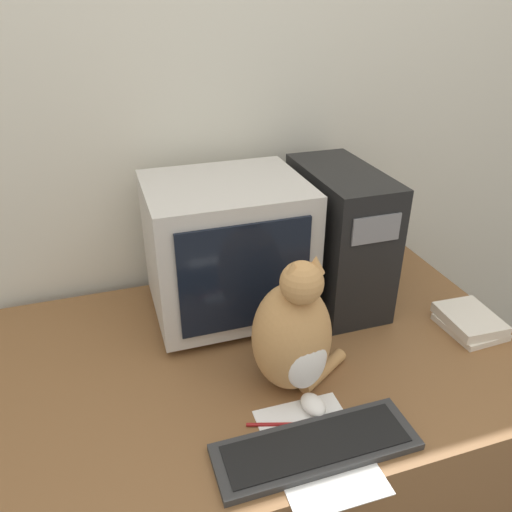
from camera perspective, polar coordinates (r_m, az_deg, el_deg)
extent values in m
cube|color=beige|center=(1.63, -5.27, 15.89)|extent=(7.00, 0.05, 2.50)
cube|color=brown|center=(1.65, 0.66, -20.48)|extent=(1.48, 0.91, 0.71)
cube|color=#BCB7AD|center=(1.57, -3.16, -5.68)|extent=(0.31, 0.22, 0.02)
cube|color=#BCB7AD|center=(1.46, -3.38, 1.12)|extent=(0.45, 0.37, 0.39)
cube|color=black|center=(1.30, -1.21, -2.52)|extent=(0.36, 0.01, 0.31)
cube|color=black|center=(1.56, 9.35, 2.24)|extent=(0.20, 0.41, 0.42)
cube|color=slate|center=(1.35, 13.60, 2.98)|extent=(0.14, 0.01, 0.08)
cube|color=#2D2D2D|center=(1.17, 6.87, -20.86)|extent=(0.45, 0.15, 0.02)
cube|color=black|center=(1.16, 6.90, -20.52)|extent=(0.41, 0.11, 0.00)
ellipsoid|color=#B7844C|center=(1.23, 4.08, -9.18)|extent=(0.22, 0.22, 0.29)
ellipsoid|color=white|center=(1.20, 5.81, -11.85)|extent=(0.11, 0.07, 0.16)
sphere|color=#B7844C|center=(1.11, 5.25, -3.07)|extent=(0.11, 0.11, 0.10)
cone|color=#B7844C|center=(1.08, 4.24, -1.59)|extent=(0.04, 0.04, 0.04)
cone|color=#B7844C|center=(1.11, 6.84, -0.91)|extent=(0.04, 0.04, 0.04)
ellipsoid|color=white|center=(1.24, 6.54, -16.53)|extent=(0.06, 0.08, 0.04)
cylinder|color=#B7844C|center=(1.34, 7.66, -12.85)|extent=(0.16, 0.12, 0.03)
cube|color=beige|center=(1.61, 23.26, -7.45)|extent=(0.15, 0.18, 0.02)
cube|color=beige|center=(1.60, 23.22, -6.63)|extent=(0.15, 0.18, 0.03)
cylinder|color=maroon|center=(1.21, 2.44, -18.68)|extent=(0.14, 0.05, 0.01)
cube|color=white|center=(1.18, 7.04, -21.07)|extent=(0.21, 0.30, 0.00)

